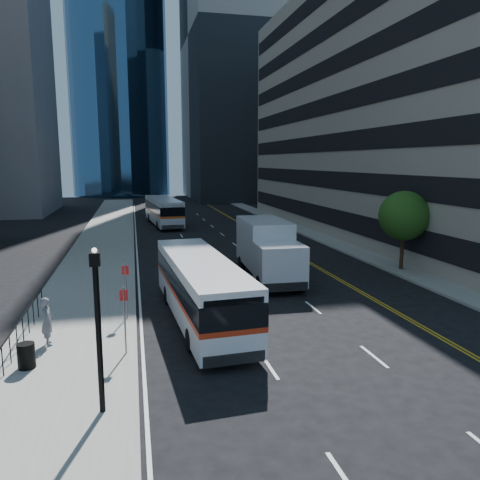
{
  "coord_description": "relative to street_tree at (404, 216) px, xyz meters",
  "views": [
    {
      "loc": [
        -7.95,
        -18.75,
        7.1
      ],
      "look_at": [
        -2.25,
        6.12,
        2.8
      ],
      "focal_mm": 35.0,
      "sensor_mm": 36.0,
      "label": 1
    }
  ],
  "objects": [
    {
      "name": "ground",
      "position": [
        -9.0,
        -8.0,
        -3.64
      ],
      "size": [
        160.0,
        160.0,
        0.0
      ],
      "primitive_type": "plane",
      "color": "black",
      "rests_on": "ground"
    },
    {
      "name": "sidewalk_west",
      "position": [
        -19.5,
        17.0,
        -3.57
      ],
      "size": [
        5.0,
        90.0,
        0.15
      ],
      "primitive_type": "cube",
      "color": "gray",
      "rests_on": "ground"
    },
    {
      "name": "sidewalk_east",
      "position": [
        -0.0,
        17.0,
        -3.57
      ],
      "size": [
        2.0,
        90.0,
        0.15
      ],
      "primitive_type": "cube",
      "color": "gray",
      "rests_on": "ground"
    },
    {
      "name": "parking_garage",
      "position": [
        16.0,
        15.0,
        8.86
      ],
      "size": [
        30.0,
        50.0,
        25.0
      ],
      "primitive_type": "cube",
      "color": "#9E9384",
      "rests_on": "ground"
    },
    {
      "name": "office_tower_north",
      "position": [
        9.0,
        64.0,
        26.36
      ],
      "size": [
        30.0,
        28.0,
        60.0
      ],
      "primitive_type": "cube",
      "color": "gray",
      "rests_on": "ground"
    },
    {
      "name": "street_tree",
      "position": [
        0.0,
        0.0,
        0.0
      ],
      "size": [
        3.2,
        3.2,
        5.1
      ],
      "color": "#332114",
      "rests_on": "sidewalk_east"
    },
    {
      "name": "lamp_post",
      "position": [
        -18.0,
        -14.0,
        -0.92
      ],
      "size": [
        0.28,
        0.28,
        4.56
      ],
      "color": "black",
      "rests_on": "sidewalk_west"
    },
    {
      "name": "bus_front",
      "position": [
        -14.16,
        -6.69,
        -2.08
      ],
      "size": [
        3.13,
        11.2,
        2.85
      ],
      "rotation": [
        0.0,
        0.0,
        0.06
      ],
      "color": "white",
      "rests_on": "ground"
    },
    {
      "name": "bus_rear",
      "position": [
        -13.65,
        26.2,
        -2.0
      ],
      "size": [
        3.66,
        11.86,
        3.01
      ],
      "rotation": [
        0.0,
        0.0,
        0.1
      ],
      "color": "silver",
      "rests_on": "ground"
    },
    {
      "name": "box_truck",
      "position": [
        -9.15,
        -0.28,
        -1.77
      ],
      "size": [
        2.84,
        7.52,
        3.55
      ],
      "rotation": [
        0.0,
        0.0,
        -0.04
      ],
      "color": "silver",
      "rests_on": "ground"
    },
    {
      "name": "trash_can",
      "position": [
        -20.68,
        -10.51,
        -3.06
      ],
      "size": [
        0.61,
        0.61,
        0.87
      ],
      "primitive_type": "cylinder",
      "rotation": [
        0.0,
        0.0,
        -0.05
      ],
      "color": "black",
      "rests_on": "sidewalk_west"
    },
    {
      "name": "pedestrian",
      "position": [
        -20.3,
        -8.49,
        -2.55
      ],
      "size": [
        0.64,
        0.79,
        1.87
      ],
      "primitive_type": "imported",
      "rotation": [
        0.0,
        0.0,
        1.88
      ],
      "color": "slate",
      "rests_on": "sidewalk_west"
    }
  ]
}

